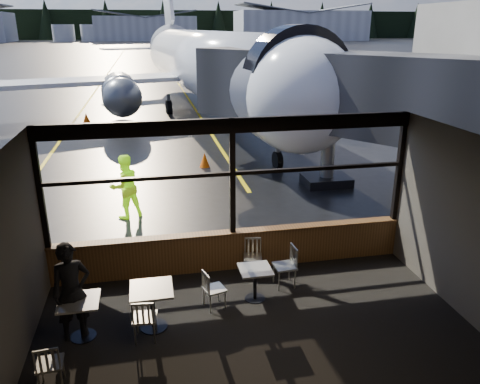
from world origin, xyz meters
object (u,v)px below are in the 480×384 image
object	(u,v)px
cafe_table_mid	(153,308)
ground_crew	(125,187)
chair_left_s	(50,364)
cone_nose	(205,160)
jet_bridge	(308,112)
airliner	(207,20)
chair_near_e	(285,267)
passenger	(72,292)
cone_wing	(86,118)
cafe_table_left	(81,319)
chair_near_n	(253,258)
cafe_table_near	(255,284)
chair_near_w	(214,289)
chair_mid_s	(145,318)

from	to	relation	value
cafe_table_mid	ground_crew	size ratio (longest dim) A/B	0.45
chair_left_s	cone_nose	world-z (taller)	chair_left_s
jet_bridge	cone_nose	bearing A→B (deg)	138.12
airliner	chair_near_e	distance (m)	21.76
chair_left_s	ground_crew	bearing A→B (deg)	77.81
passenger	cone_nose	size ratio (longest dim) A/B	3.20
chair_left_s	jet_bridge	bearing A→B (deg)	46.67
ground_crew	cone_wing	distance (m)	15.47
chair_left_s	cone_wing	xyz separation A→B (m)	(-1.78, 22.05, -0.13)
cafe_table_left	passenger	bearing A→B (deg)	149.40
ground_crew	passenger	bearing A→B (deg)	55.74
airliner	chair_near_n	bearing A→B (deg)	-99.92
cafe_table_near	cone_wing	bearing A→B (deg)	104.99
ground_crew	cone_wing	xyz separation A→B (m)	(-2.73, 15.22, -0.66)
chair_near_w	chair_left_s	distance (m)	3.24
chair_mid_s	chair_left_s	bearing A→B (deg)	-141.66
chair_near_w	jet_bridge	bearing A→B (deg)	132.97
chair_near_w	chair_near_n	xyz separation A→B (m)	(1.03, 1.12, 0.01)
airliner	cone_nose	xyz separation A→B (m)	(-1.75, -11.72, -5.40)
cafe_table_mid	chair_near_n	distance (m)	2.73
cafe_table_mid	passenger	world-z (taller)	passenger
cafe_table_near	chair_near_n	bearing A→B (deg)	79.92
ground_crew	cafe_table_near	bearing A→B (deg)	91.35
cone_wing	chair_near_n	bearing A→B (deg)	-73.80
jet_bridge	cone_wing	size ratio (longest dim) A/B	21.06
chair_left_s	chair_mid_s	bearing A→B (deg)	28.01
jet_bridge	chair_near_w	distance (m)	8.48
chair_near_n	chair_mid_s	xyz separation A→B (m)	(-2.38, -1.86, 0.01)
chair_near_n	passenger	bearing A→B (deg)	35.44
chair_near_n	cone_nose	xyz separation A→B (m)	(0.02, 8.77, -0.14)
cone_nose	chair_mid_s	bearing A→B (deg)	-102.71
cafe_table_near	chair_near_e	world-z (taller)	chair_near_e
cafe_table_near	ground_crew	size ratio (longest dim) A/B	0.38
cafe_table_near	cafe_table_mid	xyz separation A→B (m)	(-2.06, -0.58, 0.07)
airliner	ground_crew	world-z (taller)	airliner
airliner	chair_left_s	world-z (taller)	airliner
chair_near_e	passenger	world-z (taller)	passenger
jet_bridge	cone_nose	size ratio (longest dim) A/B	20.55
chair_near_n	chair_left_s	size ratio (longest dim) A/B	1.03
chair_mid_s	cone_wing	xyz separation A→B (m)	(-3.22, 21.14, -0.15)
jet_bridge	chair_near_w	xyz separation A→B (m)	(-4.25, -7.02, -2.15)
jet_bridge	chair_near_n	size ratio (longest dim) A/B	13.81
chair_near_e	cone_nose	bearing A→B (deg)	-0.21
chair_near_e	chair_near_n	world-z (taller)	chair_near_e
cafe_table_mid	cone_wing	bearing A→B (deg)	99.17
cafe_table_left	cone_wing	xyz separation A→B (m)	(-2.10, 20.87, -0.10)
chair_near_w	cone_nose	xyz separation A→B (m)	(1.05, 9.89, -0.13)
chair_near_n	chair_left_s	distance (m)	4.72
cafe_table_near	chair_left_s	size ratio (longest dim) A/B	0.85
passenger	cafe_table_near	bearing A→B (deg)	-7.46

